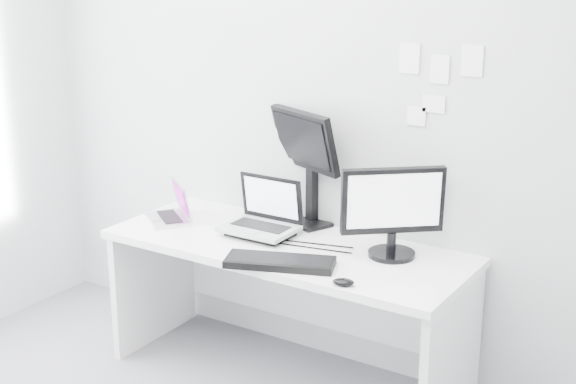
% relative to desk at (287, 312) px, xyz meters
% --- Properties ---
extents(back_wall, '(3.60, 0.00, 3.60)m').
position_rel_desk_xyz_m(back_wall, '(0.00, 0.35, 0.99)').
color(back_wall, '#BCBEC1').
rests_on(back_wall, ground).
extents(desk, '(1.80, 0.70, 0.73)m').
position_rel_desk_xyz_m(desk, '(0.00, 0.00, 0.00)').
color(desk, white).
rests_on(desk, ground).
extents(macbook, '(0.35, 0.33, 0.21)m').
position_rel_desk_xyz_m(macbook, '(-0.72, -0.04, 0.47)').
color(macbook, silver).
rests_on(macbook, desk).
extents(speaker, '(0.09, 0.09, 0.16)m').
position_rel_desk_xyz_m(speaker, '(-0.39, 0.30, 0.44)').
color(speaker, black).
rests_on(speaker, desk).
extents(dell_laptop, '(0.36, 0.28, 0.30)m').
position_rel_desk_xyz_m(dell_laptop, '(-0.18, 0.02, 0.51)').
color(dell_laptop, '#A9ACB0').
rests_on(dell_laptop, desk).
extents(rear_monitor, '(0.48, 0.33, 0.62)m').
position_rel_desk_xyz_m(rear_monitor, '(-0.07, 0.31, 0.68)').
color(rear_monitor, black).
rests_on(rear_monitor, desk).
extents(samsung_monitor, '(0.51, 0.48, 0.44)m').
position_rel_desk_xyz_m(samsung_monitor, '(0.50, 0.12, 0.58)').
color(samsung_monitor, black).
rests_on(samsung_monitor, desk).
extents(keyboard, '(0.52, 0.34, 0.03)m').
position_rel_desk_xyz_m(keyboard, '(0.13, -0.26, 0.38)').
color(keyboard, black).
rests_on(keyboard, desk).
extents(mouse, '(0.11, 0.09, 0.03)m').
position_rel_desk_xyz_m(mouse, '(0.48, -0.30, 0.38)').
color(mouse, black).
rests_on(mouse, desk).
extents(wall_note_0, '(0.10, 0.00, 0.14)m').
position_rel_desk_xyz_m(wall_note_0, '(0.45, 0.34, 1.26)').
color(wall_note_0, white).
rests_on(wall_note_0, back_wall).
extents(wall_note_1, '(0.09, 0.00, 0.13)m').
position_rel_desk_xyz_m(wall_note_1, '(0.60, 0.34, 1.22)').
color(wall_note_1, white).
rests_on(wall_note_1, back_wall).
extents(wall_note_2, '(0.10, 0.00, 0.14)m').
position_rel_desk_xyz_m(wall_note_2, '(0.75, 0.34, 1.26)').
color(wall_note_2, white).
rests_on(wall_note_2, back_wall).
extents(wall_note_3, '(0.11, 0.00, 0.08)m').
position_rel_desk_xyz_m(wall_note_3, '(0.58, 0.34, 1.05)').
color(wall_note_3, white).
rests_on(wall_note_3, back_wall).
extents(wall_note_4, '(0.09, 0.00, 0.09)m').
position_rel_desk_xyz_m(wall_note_4, '(0.50, 0.34, 0.99)').
color(wall_note_4, white).
rests_on(wall_note_4, back_wall).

